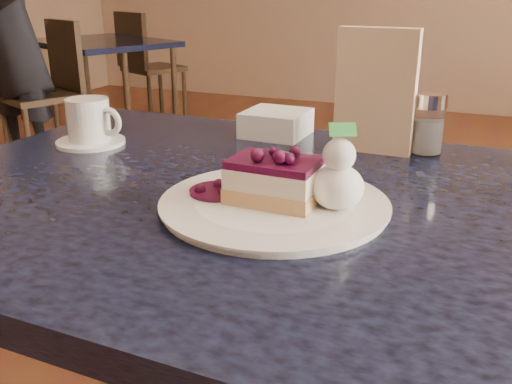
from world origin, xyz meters
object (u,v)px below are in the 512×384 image
at_px(dessert_plate, 274,205).
at_px(coffee_set, 90,124).
at_px(main_table, 286,246).
at_px(bg_table_far_left, 109,129).
at_px(cheesecake_slice, 275,181).
at_px(patron, 8,25).

relative_size(dessert_plate, coffee_set, 2.21).
distance_m(main_table, bg_table_far_left, 3.62).
height_order(main_table, cheesecake_slice, cheesecake_slice).
bearing_deg(patron, main_table, -28.96).
height_order(cheesecake_slice, bg_table_far_left, cheesecake_slice).
relative_size(main_table, cheesecake_slice, 9.99).
relative_size(main_table, bg_table_far_left, 0.75).
bearing_deg(main_table, cheesecake_slice, -90.00).
relative_size(dessert_plate, bg_table_far_left, 0.19).
relative_size(main_table, patron, 0.75).
bearing_deg(coffee_set, bg_table_far_left, 126.59).
xyz_separation_m(dessert_plate, patron, (-2.41, 1.94, 0.07)).
relative_size(cheesecake_slice, patron, 0.07).
bearing_deg(cheesecake_slice, coffee_set, 159.89).
distance_m(main_table, dessert_plate, 0.10).
relative_size(cheesecake_slice, coffee_set, 0.88).
bearing_deg(coffee_set, patron, 137.98).
height_order(cheesecake_slice, coffee_set, coffee_set).
bearing_deg(bg_table_far_left, coffee_set, -29.78).
bearing_deg(cheesecake_slice, main_table, 90.00).
height_order(main_table, patron, patron).
height_order(main_table, dessert_plate, dessert_plate).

